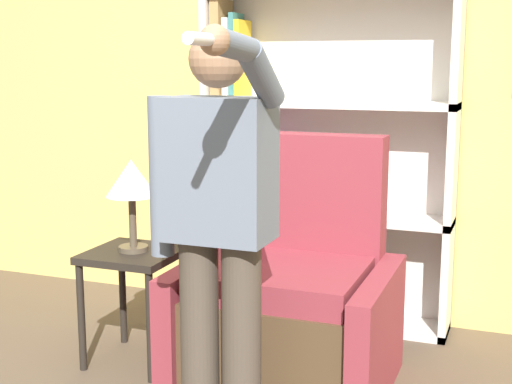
# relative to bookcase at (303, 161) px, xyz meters

# --- Properties ---
(wall_back) EXTENTS (8.00, 0.11, 2.80)m
(wall_back) POSITION_rel_bookcase_xyz_m (-0.05, 0.16, 0.48)
(wall_back) COLOR #E0C160
(wall_back) RESTS_ON ground_plane
(bookcase) EXTENTS (1.41, 0.28, 1.87)m
(bookcase) POSITION_rel_bookcase_xyz_m (0.00, 0.00, 0.00)
(bookcase) COLOR silver
(bookcase) RESTS_ON ground_plane
(armchair) EXTENTS (0.95, 0.82, 1.14)m
(armchair) POSITION_rel_bookcase_xyz_m (0.20, -0.83, -0.56)
(armchair) COLOR #4C3823
(armchair) RESTS_ON ground_plane
(person_standing) EXTENTS (0.54, 0.78, 1.59)m
(person_standing) POSITION_rel_bookcase_xyz_m (0.14, -1.50, -0.02)
(person_standing) COLOR #473D33
(person_standing) RESTS_ON ground_plane
(side_table) EXTENTS (0.43, 0.43, 0.57)m
(side_table) POSITION_rel_bookcase_xyz_m (-0.58, -0.91, -0.46)
(side_table) COLOR black
(side_table) RESTS_ON ground_plane
(table_lamp) EXTENTS (0.25, 0.25, 0.45)m
(table_lamp) POSITION_rel_bookcase_xyz_m (-0.58, -0.91, -0.01)
(table_lamp) COLOR #4C4233
(table_lamp) RESTS_ON side_table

